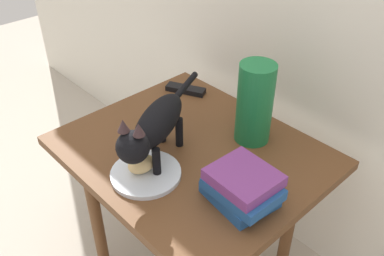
{
  "coord_description": "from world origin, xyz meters",
  "views": [
    {
      "loc": [
        0.76,
        -0.71,
        1.43
      ],
      "look_at": [
        0.0,
        0.0,
        0.69
      ],
      "focal_mm": 39.44,
      "sensor_mm": 36.0,
      "label": 1
    }
  ],
  "objects_px": {
    "side_table": "(192,169)",
    "book_stack": "(242,187)",
    "plate": "(146,173)",
    "cat": "(154,127)",
    "green_vase": "(255,103)",
    "tv_remote": "(186,89)",
    "bread_roll": "(141,164)"
  },
  "relations": [
    {
      "from": "plate",
      "to": "tv_remote",
      "type": "distance_m",
      "value": 0.49
    },
    {
      "from": "side_table",
      "to": "green_vase",
      "type": "relative_size",
      "value": 2.97
    },
    {
      "from": "side_table",
      "to": "cat",
      "type": "bearing_deg",
      "value": -101.29
    },
    {
      "from": "cat",
      "to": "book_stack",
      "type": "height_order",
      "value": "cat"
    },
    {
      "from": "side_table",
      "to": "book_stack",
      "type": "relative_size",
      "value": 3.79
    },
    {
      "from": "book_stack",
      "to": "tv_remote",
      "type": "distance_m",
      "value": 0.6
    },
    {
      "from": "side_table",
      "to": "book_stack",
      "type": "height_order",
      "value": "book_stack"
    },
    {
      "from": "side_table",
      "to": "plate",
      "type": "bearing_deg",
      "value": -90.26
    },
    {
      "from": "plate",
      "to": "cat",
      "type": "height_order",
      "value": "cat"
    },
    {
      "from": "plate",
      "to": "book_stack",
      "type": "height_order",
      "value": "book_stack"
    },
    {
      "from": "bread_roll",
      "to": "tv_remote",
      "type": "height_order",
      "value": "bread_roll"
    },
    {
      "from": "tv_remote",
      "to": "plate",
      "type": "bearing_deg",
      "value": -81.96
    },
    {
      "from": "plate",
      "to": "book_stack",
      "type": "bearing_deg",
      "value": 25.6
    },
    {
      "from": "book_stack",
      "to": "tv_remote",
      "type": "xyz_separation_m",
      "value": [
        -0.53,
        0.28,
        -0.04
      ]
    },
    {
      "from": "cat",
      "to": "green_vase",
      "type": "xyz_separation_m",
      "value": [
        0.11,
        0.3,
        -0.0
      ]
    },
    {
      "from": "cat",
      "to": "tv_remote",
      "type": "height_order",
      "value": "cat"
    },
    {
      "from": "plate",
      "to": "cat",
      "type": "relative_size",
      "value": 0.46
    },
    {
      "from": "bread_roll",
      "to": "green_vase",
      "type": "bearing_deg",
      "value": 74.61
    },
    {
      "from": "plate",
      "to": "book_stack",
      "type": "distance_m",
      "value": 0.29
    },
    {
      "from": "plate",
      "to": "green_vase",
      "type": "relative_size",
      "value": 0.78
    },
    {
      "from": "book_stack",
      "to": "green_vase",
      "type": "bearing_deg",
      "value": 124.82
    },
    {
      "from": "cat",
      "to": "tv_remote",
      "type": "distance_m",
      "value": 0.44
    },
    {
      "from": "bread_roll",
      "to": "book_stack",
      "type": "distance_m",
      "value": 0.3
    },
    {
      "from": "side_table",
      "to": "bread_roll",
      "type": "distance_m",
      "value": 0.22
    },
    {
      "from": "side_table",
      "to": "book_stack",
      "type": "bearing_deg",
      "value": -13.04
    },
    {
      "from": "green_vase",
      "to": "cat",
      "type": "bearing_deg",
      "value": -110.62
    },
    {
      "from": "side_table",
      "to": "plate",
      "type": "height_order",
      "value": "plate"
    },
    {
      "from": "bread_roll",
      "to": "tv_remote",
      "type": "bearing_deg",
      "value": 122.6
    },
    {
      "from": "bread_roll",
      "to": "tv_remote",
      "type": "xyz_separation_m",
      "value": [
        -0.26,
        0.41,
        -0.03
      ]
    },
    {
      "from": "side_table",
      "to": "cat",
      "type": "distance_m",
      "value": 0.25
    },
    {
      "from": "plate",
      "to": "book_stack",
      "type": "xyz_separation_m",
      "value": [
        0.26,
        0.12,
        0.04
      ]
    },
    {
      "from": "green_vase",
      "to": "book_stack",
      "type": "bearing_deg",
      "value": -55.18
    }
  ]
}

